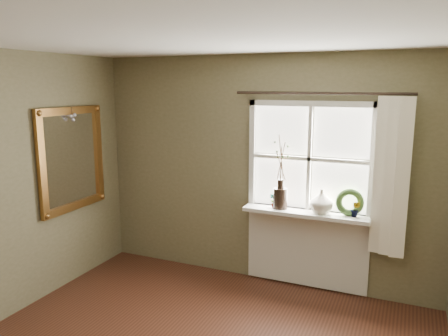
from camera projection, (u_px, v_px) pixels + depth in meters
ceiling at (148, 30)px, 2.70m from camera, size 4.50×4.50×0.00m
wall_back at (263, 170)px, 5.02m from camera, size 4.00×0.10×2.60m
window_frame at (309, 159)px, 4.71m from camera, size 1.36×0.06×1.24m
window_sill at (305, 213)px, 4.72m from camera, size 1.36×0.26×0.04m
window_apron at (306, 248)px, 4.90m from camera, size 1.36×0.04×0.88m
dark_jug at (280, 198)px, 4.80m from camera, size 0.16×0.16×0.23m
cream_vase at (321, 201)px, 4.62m from camera, size 0.29×0.29×0.26m
wreath at (350, 205)px, 4.55m from camera, size 0.30×0.17×0.30m
potted_plant_left at (273, 200)px, 4.84m from camera, size 0.09×0.06×0.17m
potted_plant_right at (356, 209)px, 4.49m from camera, size 0.11×0.10×0.17m
curtain at (391, 177)px, 4.31m from camera, size 0.36×0.12×1.59m
curtain_rod at (320, 93)px, 4.48m from camera, size 1.84×0.03×0.03m
gilt_mirror at (72, 159)px, 4.93m from camera, size 0.10×0.98×1.17m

